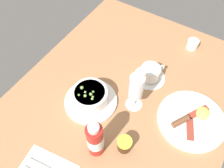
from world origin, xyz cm
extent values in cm
cube|color=#A8754C|center=(0.00, 0.00, -1.50)|extent=(110.00, 84.00, 3.00)
cylinder|color=white|center=(7.52, -10.00, 0.60)|extent=(20.82, 20.82, 1.20)
cylinder|color=white|center=(7.52, -10.00, 4.23)|extent=(13.56, 13.56, 6.05)
cylinder|color=beige|center=(7.52, -10.00, 6.45)|extent=(11.66, 11.66, 1.60)
sphere|color=#7CA94A|center=(8.76, -7.65, 7.35)|extent=(0.89, 0.89, 0.89)
sphere|color=#7CA94A|center=(9.90, -10.30, 7.35)|extent=(1.18, 1.18, 1.18)
sphere|color=#7CA94A|center=(8.20, -8.95, 7.35)|extent=(1.22, 1.22, 1.22)
sphere|color=#7CA94A|center=(10.83, -12.51, 7.35)|extent=(0.83, 0.83, 0.83)
sphere|color=#7CA94A|center=(8.55, -11.25, 7.35)|extent=(0.91, 0.91, 0.91)
sphere|color=#7CA94A|center=(6.82, -8.78, 7.35)|extent=(0.86, 0.86, 0.86)
sphere|color=#7CA94A|center=(9.58, -7.34, 7.35)|extent=(0.99, 0.99, 0.99)
sphere|color=#7CA94A|center=(7.57, -13.50, 7.35)|extent=(1.36, 1.36, 1.36)
cube|color=silver|center=(37.00, -7.94, 0.55)|extent=(2.97, 14.04, 0.50)
cylinder|color=white|center=(-15.63, 4.32, 0.45)|extent=(13.46, 13.46, 0.90)
cylinder|color=white|center=(-15.63, 4.32, 3.64)|extent=(8.19, 8.19, 5.47)
cylinder|color=#3B2515|center=(-15.63, 4.32, 5.87)|extent=(6.96, 6.96, 1.00)
torus|color=white|center=(-19.91, 7.09, 3.91)|extent=(3.46, 2.63, 3.60)
cylinder|color=white|center=(-42.30, 13.13, 2.18)|extent=(5.11, 5.11, 4.37)
cone|color=white|center=(-42.58, 10.85, 3.84)|extent=(2.07, 2.58, 2.39)
cylinder|color=white|center=(-0.57, 5.06, 0.20)|extent=(6.69, 6.69, 0.40)
cylinder|color=white|center=(-0.57, 5.06, 3.61)|extent=(0.80, 0.80, 6.42)
cylinder|color=white|center=(-0.57, 5.06, 12.06)|extent=(5.39, 5.39, 10.48)
cylinder|color=white|center=(-0.57, 5.06, 10.49)|extent=(4.42, 4.42, 6.29)
cylinder|color=#38200C|center=(16.69, 10.67, 2.27)|extent=(4.96, 4.96, 4.55)
cylinder|color=yellow|center=(16.69, 10.67, 4.95)|extent=(5.21, 5.21, 0.80)
cylinder|color=#B21E19|center=(22.34, 2.74, 7.96)|extent=(5.51, 5.51, 15.93)
cylinder|color=white|center=(22.34, 2.74, 7.64)|extent=(5.62, 5.62, 6.05)
cylinder|color=silver|center=(22.34, 2.74, 16.90)|extent=(3.58, 3.58, 1.95)
cylinder|color=white|center=(-5.66, 26.92, 0.70)|extent=(25.64, 25.64, 1.40)
cube|color=#A23828|center=(-9.51, 27.88, 1.70)|extent=(8.97, 6.64, 0.60)
cube|color=#943828|center=(-1.41, 27.77, 1.70)|extent=(9.22, 5.74, 0.60)
cylinder|color=brown|center=(-1.82, 23.71, 2.60)|extent=(7.16, 5.43, 2.20)
ellipsoid|color=#F2D859|center=(-9.51, 29.48, 2.40)|extent=(6.00, 4.80, 2.40)
camera|label=1|loc=(45.01, 23.27, 81.34)|focal=38.16mm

